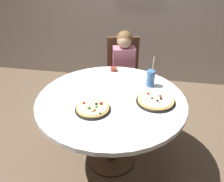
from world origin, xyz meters
The scene contains 8 objects.
ground_plane centered at (0.00, 0.00, 0.00)m, with size 8.00×8.00×0.00m, color brown.
dining_table centered at (0.00, 0.00, 0.66)m, with size 1.33×1.33×0.75m.
chair_wooden centered at (-0.02, 1.00, 0.53)m, with size 0.47×0.47×0.95m.
diner_child centered at (0.02, 0.82, 0.48)m, with size 0.32×0.43×1.08m.
pizza_veggie centered at (-0.12, -0.20, 0.77)m, with size 0.30×0.30×0.05m.
pizza_cheese centered at (0.39, 0.01, 0.77)m, with size 0.34×0.34×0.05m.
soda_cup centered at (0.33, 0.29, 0.83)m, with size 0.08×0.08×0.31m.
sauce_bowl centered at (-0.07, 0.55, 0.77)m, with size 0.07×0.07×0.04m, color brown.
Camera 1 is at (0.32, -1.83, 1.95)m, focal length 39.95 mm.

